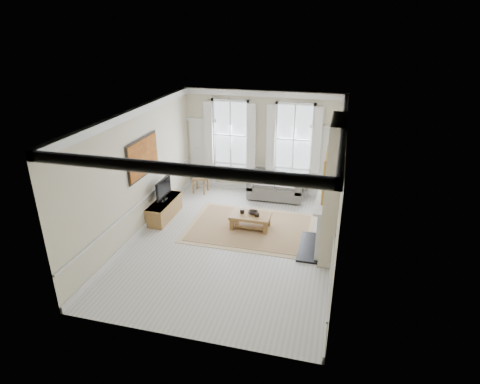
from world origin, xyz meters
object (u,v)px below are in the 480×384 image
(side_table, at_px, (200,179))
(coffee_table, at_px, (250,217))
(sofa, at_px, (276,188))
(tv_stand, at_px, (165,209))

(side_table, xyz_separation_m, coffee_table, (2.22, -2.10, -0.12))
(sofa, distance_m, side_table, 2.56)
(coffee_table, relative_size, tv_stand, 0.73)
(coffee_table, xyz_separation_m, tv_stand, (-2.61, 0.01, -0.06))
(side_table, relative_size, tv_stand, 0.38)
(sofa, height_order, coffee_table, sofa)
(sofa, relative_size, side_table, 3.03)
(sofa, distance_m, coffee_table, 2.28)
(tv_stand, bearing_deg, coffee_table, -0.32)
(coffee_table, distance_m, tv_stand, 2.61)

